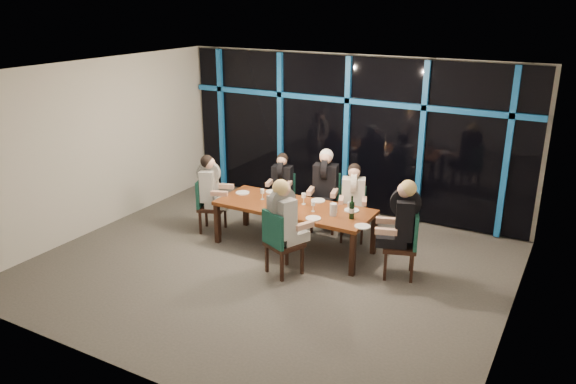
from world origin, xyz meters
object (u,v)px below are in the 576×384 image
(diner_far_left, at_px, (282,177))
(wine_bottle, at_px, (352,210))
(chair_far_mid, at_px, (326,198))
(dining_table, at_px, (294,210))
(chair_near_mid, at_px, (279,240))
(chair_end_left, at_px, (208,202))
(chair_end_right, at_px, (406,241))
(diner_far_mid, at_px, (325,179))
(diner_end_right, at_px, (402,215))
(chair_far_left, at_px, (283,194))
(diner_far_right, at_px, (353,191))
(diner_near_mid, at_px, (284,213))
(chair_far_right, at_px, (353,210))
(diner_end_left, at_px, (211,182))
(water_pitcher, at_px, (333,210))

(diner_far_left, bearing_deg, wine_bottle, -42.27)
(chair_far_mid, height_order, diner_far_left, diner_far_left)
(dining_table, xyz_separation_m, chair_near_mid, (0.27, -0.95, -0.11))
(chair_end_left, distance_m, chair_end_right, 3.63)
(chair_end_right, bearing_deg, chair_far_mid, -139.55)
(diner_far_mid, bearing_deg, diner_end_right, -44.85)
(dining_table, bearing_deg, chair_far_left, 127.48)
(diner_far_right, relative_size, diner_near_mid, 0.90)
(chair_end_left, distance_m, diner_far_right, 2.59)
(dining_table, xyz_separation_m, chair_far_right, (0.69, 0.86, -0.17))
(chair_far_mid, relative_size, diner_far_left, 1.18)
(chair_far_mid, distance_m, chair_end_left, 2.11)
(chair_far_right, distance_m, diner_near_mid, 1.83)
(chair_far_left, relative_size, diner_end_right, 0.88)
(diner_end_left, height_order, diner_end_right, diner_end_right)
(diner_end_left, distance_m, diner_near_mid, 2.08)
(diner_end_right, bearing_deg, chair_end_right, 90.00)
(diner_far_mid, bearing_deg, chair_far_right, -22.44)
(chair_far_left, bearing_deg, chair_far_mid, -13.50)
(dining_table, bearing_deg, chair_end_right, -2.32)
(diner_far_mid, height_order, water_pitcher, diner_far_mid)
(chair_near_mid, height_order, diner_end_left, diner_end_left)
(water_pitcher, bearing_deg, diner_near_mid, -99.98)
(chair_end_right, distance_m, diner_end_left, 3.57)
(dining_table, height_order, chair_far_left, chair_far_left)
(diner_end_left, xyz_separation_m, diner_near_mid, (1.92, -0.80, 0.06))
(dining_table, relative_size, diner_far_mid, 2.63)
(chair_far_mid, relative_size, diner_far_mid, 1.03)
(chair_near_mid, xyz_separation_m, diner_far_mid, (-0.16, 1.90, 0.40))
(chair_far_left, relative_size, wine_bottle, 2.44)
(dining_table, relative_size, wine_bottle, 7.18)
(diner_end_left, xyz_separation_m, diner_end_right, (3.47, -0.04, 0.07))
(water_pitcher, bearing_deg, chair_end_right, 18.84)
(chair_far_right, distance_m, chair_end_right, 1.56)
(chair_far_mid, distance_m, chair_far_right, 0.63)
(chair_far_mid, xyz_separation_m, water_pitcher, (0.65, -1.11, 0.28))
(chair_end_left, relative_size, diner_far_mid, 0.97)
(chair_near_mid, distance_m, diner_near_mid, 0.42)
(chair_end_left, relative_size, chair_near_mid, 0.93)
(chair_far_left, bearing_deg, diner_end_left, -139.41)
(chair_far_mid, bearing_deg, chair_end_right, -44.70)
(diner_end_left, bearing_deg, wine_bottle, -109.09)
(diner_far_right, height_order, diner_near_mid, diner_near_mid)
(diner_far_right, distance_m, wine_bottle, 0.90)
(diner_far_left, xyz_separation_m, diner_end_left, (-0.84, -1.04, 0.07))
(diner_far_mid, distance_m, diner_end_left, 2.00)
(chair_far_left, distance_m, chair_near_mid, 2.26)
(diner_far_mid, relative_size, diner_end_left, 1.06)
(diner_end_right, bearing_deg, diner_near_mid, -82.12)
(chair_end_right, bearing_deg, chair_near_mid, -80.77)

